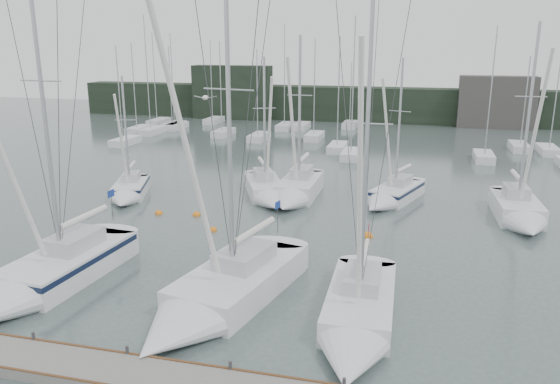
% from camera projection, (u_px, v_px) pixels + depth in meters
% --- Properties ---
extents(ground, '(160.00, 160.00, 0.00)m').
position_uv_depth(ground, '(218.00, 318.00, 23.46)').
color(ground, '#485854').
rests_on(ground, ground).
extents(dock, '(24.00, 2.00, 0.40)m').
position_uv_depth(dock, '(166.00, 381.00, 18.74)').
color(dock, slate).
rests_on(dock, ground).
extents(far_treeline, '(90.00, 4.00, 5.00)m').
position_uv_depth(far_treeline, '(365.00, 104.00, 80.72)').
color(far_treeline, black).
rests_on(far_treeline, ground).
extents(far_building_left, '(12.00, 3.00, 8.00)m').
position_uv_depth(far_building_left, '(232.00, 92.00, 83.20)').
color(far_building_left, black).
rests_on(far_building_left, ground).
extents(far_building_right, '(10.00, 3.00, 7.00)m').
position_uv_depth(far_building_right, '(496.00, 102.00, 74.31)').
color(far_building_right, '#43403D').
rests_on(far_building_right, ground).
extents(mast_forest, '(56.44, 24.91, 14.77)m').
position_uv_depth(mast_forest, '(312.00, 136.00, 65.89)').
color(mast_forest, silver).
rests_on(mast_forest, ground).
extents(sailboat_near_left, '(3.97, 11.06, 16.49)m').
position_uv_depth(sailboat_near_left, '(40.00, 280.00, 25.65)').
color(sailboat_near_left, silver).
rests_on(sailboat_near_left, ground).
extents(sailboat_near_center, '(5.73, 11.46, 16.29)m').
position_uv_depth(sailboat_near_center, '(211.00, 302.00, 23.54)').
color(sailboat_near_center, silver).
rests_on(sailboat_near_center, ground).
extents(sailboat_near_right, '(2.98, 9.94, 14.22)m').
position_uv_depth(sailboat_near_right, '(356.00, 325.00, 21.85)').
color(sailboat_near_right, silver).
rests_on(sailboat_near_right, ground).
extents(sailboat_mid_a, '(4.25, 7.00, 9.78)m').
position_uv_depth(sailboat_mid_a, '(128.00, 192.00, 41.03)').
color(sailboat_mid_a, silver).
rests_on(sailboat_mid_a, ground).
extents(sailboat_mid_b, '(5.52, 8.27, 11.21)m').
position_uv_depth(sailboat_mid_b, '(267.00, 193.00, 40.81)').
color(sailboat_mid_b, silver).
rests_on(sailboat_mid_b, ground).
extents(sailboat_mid_c, '(2.69, 8.58, 12.78)m').
position_uv_depth(sailboat_mid_c, '(295.00, 192.00, 40.56)').
color(sailboat_mid_c, silver).
rests_on(sailboat_mid_c, ground).
extents(sailboat_mid_d, '(4.74, 7.90, 11.16)m').
position_uv_depth(sailboat_mid_d, '(390.00, 197.00, 39.84)').
color(sailboat_mid_d, silver).
rests_on(sailboat_mid_d, ground).
extents(sailboat_mid_e, '(3.03, 7.92, 13.54)m').
position_uv_depth(sailboat_mid_e, '(521.00, 215.00, 35.36)').
color(sailboat_mid_e, silver).
rests_on(sailboat_mid_e, ground).
extents(buoy_a, '(0.51, 0.51, 0.51)m').
position_uv_depth(buoy_a, '(213.00, 231.00, 34.29)').
color(buoy_a, orange).
rests_on(buoy_a, ground).
extents(buoy_b, '(0.65, 0.65, 0.65)m').
position_uv_depth(buoy_b, '(367.00, 237.00, 33.17)').
color(buoy_b, orange).
rests_on(buoy_b, ground).
extents(buoy_c, '(0.55, 0.55, 0.55)m').
position_uv_depth(buoy_c, '(159.00, 214.00, 37.64)').
color(buoy_c, orange).
rests_on(buoy_c, ground).
extents(seagull, '(0.99, 0.46, 0.20)m').
position_uv_depth(seagull, '(205.00, 97.00, 22.99)').
color(seagull, white).
rests_on(seagull, ground).
extents(buoy_d, '(0.55, 0.55, 0.55)m').
position_uv_depth(buoy_d, '(197.00, 215.00, 37.30)').
color(buoy_d, orange).
rests_on(buoy_d, ground).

